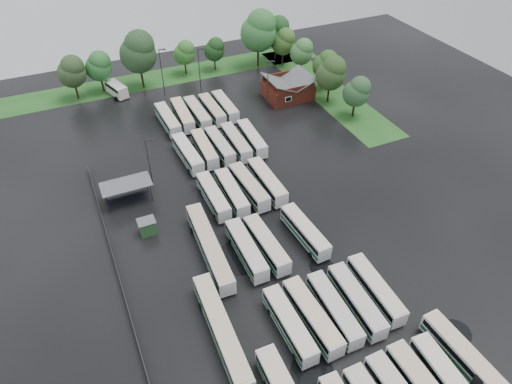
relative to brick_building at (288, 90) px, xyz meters
name	(u,v)px	position (x,y,z in m)	size (l,w,h in m)	color
ground	(277,256)	(-24.00, -42.77, -1.87)	(160.00, 160.00, 0.00)	black
brick_building	(288,90)	(0.00, 0.00, 0.00)	(10.07, 8.60, 5.39)	maroon
wash_shed	(126,185)	(-41.20, -20.74, 1.12)	(8.20, 4.20, 3.58)	#2D2D30
utility_hut	(147,227)	(-40.20, -30.17, -0.55)	(2.70, 2.20, 2.62)	#224A23
grass_strip_north	(168,76)	(-22.00, 22.03, -1.86)	(80.00, 10.00, 0.01)	#20541B
grass_strip_east	(325,89)	(10.00, 0.03, -1.86)	(10.00, 50.00, 0.01)	#20541B
west_fence	(115,263)	(-46.20, -34.77, -1.27)	(0.10, 50.00, 1.20)	#2D2D30
bus_r0c4	(448,382)	(-15.79, -68.91, -0.16)	(2.90, 11.26, 3.11)	silver
bus_r1c0	(289,325)	(-28.45, -55.00, -0.20)	(2.35, 10.92, 3.04)	silver
bus_r1c1	(312,316)	(-25.32, -55.19, -0.13)	(2.74, 11.43, 3.16)	silver
bus_r1c2	(334,309)	(-22.20, -55.34, -0.19)	(2.68, 11.04, 3.05)	silver
bus_r1c3	(356,301)	(-18.87, -55.42, -0.15)	(2.79, 11.27, 3.12)	silver
bus_r1c4	(375,289)	(-15.48, -54.92, -0.19)	(2.71, 11.03, 3.05)	silver
bus_r2c0	(246,250)	(-28.31, -41.27, -0.15)	(2.51, 11.23, 3.12)	silver
bus_r2c1	(266,244)	(-25.19, -41.49, -0.17)	(2.71, 11.17, 3.09)	silver
bus_r2c3	(305,231)	(-18.69, -41.47, -0.19)	(2.88, 11.02, 3.04)	silver
bus_r3c0	(213,196)	(-28.49, -27.91, -0.19)	(2.34, 10.94, 3.04)	silver
bus_r3c1	(232,193)	(-25.32, -28.31, -0.20)	(2.57, 10.96, 3.04)	silver
bus_r3c2	(249,187)	(-22.11, -28.15, -0.13)	(2.92, 11.45, 3.16)	silver
bus_r3c3	(267,181)	(-18.74, -28.15, -0.11)	(2.48, 11.47, 3.19)	silver
bus_r4c0	(188,154)	(-28.58, -14.47, -0.14)	(2.85, 11.39, 3.15)	silver
bus_r4c1	(204,149)	(-25.17, -14.19, -0.19)	(2.72, 11.00, 3.04)	silver
bus_r4c2	(220,146)	(-22.14, -14.33, -0.21)	(2.43, 10.85, 3.01)	silver
bus_r4c3	(236,142)	(-18.91, -14.62, -0.14)	(2.60, 11.30, 3.13)	silver
bus_r4c4	(252,138)	(-15.60, -14.66, -0.18)	(2.85, 11.13, 3.07)	silver
bus_r5c0	(168,120)	(-28.55, -1.08, -0.14)	(2.66, 11.35, 3.14)	silver
bus_r5c1	(183,115)	(-25.21, -0.55, -0.11)	(2.94, 11.56, 3.19)	silver
bus_r5c2	(197,113)	(-22.12, -1.09, -0.12)	(2.58, 11.44, 3.17)	silver
bus_r5c3	(212,110)	(-18.75, -0.88, -0.18)	(2.49, 11.05, 3.07)	silver
bus_r5c4	(225,106)	(-15.68, -0.70, -0.19)	(2.44, 10.99, 3.05)	silver
artic_bus_west_b	(209,247)	(-33.00, -38.50, -0.12)	(3.21, 17.08, 3.15)	silver
artic_bus_west_c	(222,330)	(-36.42, -52.31, -0.16)	(2.88, 16.63, 3.07)	silver
artic_bus_east	(479,373)	(-11.86, -69.51, -0.19)	(2.91, 16.39, 3.03)	silver
minibus	(117,89)	(-35.44, 17.36, -0.27)	(4.26, 7.00, 2.87)	silver
tree_north_0	(72,71)	(-43.83, 19.53, 4.80)	(6.26, 6.26, 10.37)	black
tree_north_1	(99,66)	(-37.86, 20.66, 4.49)	(5.96, 5.96, 9.88)	black
tree_north_2	(139,51)	(-28.81, 18.72, 7.05)	(8.36, 8.36, 13.85)	black
tree_north_3	(185,52)	(-17.28, 21.80, 3.64)	(5.17, 5.17, 8.56)	#332111
tree_north_4	(215,49)	(-9.78, 20.92, 3.52)	(5.06, 5.06, 8.38)	#33261A
tree_north_5	(259,30)	(1.01, 18.00, 7.56)	(8.84, 8.84, 14.65)	#2F1F0F
tree_north_6	(277,31)	(7.23, 20.64, 5.45)	(6.87, 6.87, 11.37)	black
tree_east_0	(357,91)	(9.08, -13.41, 4.07)	(5.57, 5.57, 9.23)	black
tree_east_1	(332,73)	(7.56, -5.52, 5.14)	(6.57, 6.57, 10.88)	black
tree_east_2	(326,64)	(10.07, 0.86, 4.09)	(5.64, 5.60, 9.27)	#362212
tree_east_3	(302,51)	(8.67, 9.62, 4.02)	(5.53, 5.53, 9.15)	black
tree_east_4	(284,41)	(7.18, 16.37, 4.35)	(5.84, 5.84, 9.67)	black
lamp_post_ne	(268,81)	(-6.01, -2.03, 4.35)	(1.65, 0.32, 10.71)	#2D2D30
lamp_post_nw	(149,160)	(-36.36, -18.66, 3.56)	(1.44, 0.28, 9.34)	#2D2D30
lamp_post_back_w	(162,69)	(-25.27, 13.01, 4.49)	(1.68, 0.33, 10.94)	#2D2D30
lamp_post_back_e	(200,67)	(-17.02, 11.21, 4.13)	(1.59, 0.31, 10.33)	#2D2D30
puddle_0	(312,372)	(-28.40, -60.82, -1.86)	(5.22, 5.22, 0.01)	black
puddle_1	(399,367)	(-18.70, -64.61, -1.86)	(2.97, 2.97, 0.01)	black
puddle_2	(240,257)	(-29.08, -40.73, -1.86)	(7.23, 7.23, 0.01)	black
puddle_3	(322,267)	(-19.08, -47.34, -1.86)	(3.66, 3.66, 0.01)	black
puddle_4	(456,332)	(-9.18, -63.75, -1.86)	(3.88, 3.88, 0.01)	black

